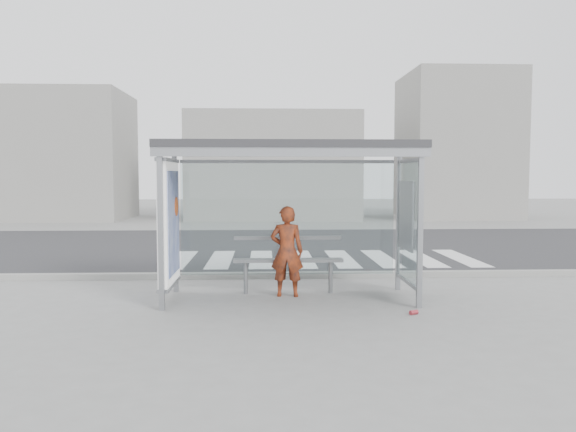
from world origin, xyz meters
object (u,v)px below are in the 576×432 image
object	(u,v)px
person	(287,251)
bench	(288,260)
soda_can	(414,312)
bus_shelter	(267,181)

from	to	relation	value
person	bench	size ratio (longest dim) A/B	0.81
bench	soda_can	xyz separation A→B (m)	(1.81, -1.62, -0.55)
bench	soda_can	bearing A→B (deg)	-41.95
bus_shelter	bench	distance (m)	1.51
bus_shelter	soda_can	distance (m)	3.15
person	bus_shelter	bearing A→B (deg)	33.93
bus_shelter	person	bearing A→B (deg)	27.92
bench	bus_shelter	bearing A→B (deg)	-130.20
soda_can	bus_shelter	bearing A→B (deg)	151.33
bus_shelter	soda_can	bearing A→B (deg)	-28.67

